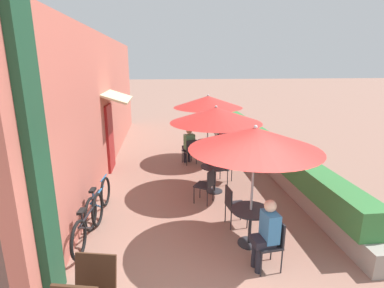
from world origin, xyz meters
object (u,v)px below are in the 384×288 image
(patio_table_mid, at_px, (215,174))
(bicycle_leaning, at_px, (89,223))
(cafe_chair_near_right, at_px, (233,203))
(patio_table_far, at_px, (207,147))
(cafe_chair_far_left, at_px, (224,144))
(seated_patron_far_right, at_px, (189,144))
(patio_umbrella_near, at_px, (255,139))
(patio_umbrella_far, at_px, (208,102))
(cafe_chair_mid_right, at_px, (221,165))
(cafe_chair_far_right, at_px, (190,150))
(cafe_chair_mid_left, at_px, (207,183))
(seated_patron_far_left, at_px, (225,140))
(bicycle_second, at_px, (98,201))
(cafe_chair_near_left, at_px, (272,240))
(coffee_cup_mid, at_px, (210,163))
(patio_table_near, at_px, (250,220))
(seated_patron_near_left, at_px, (266,232))
(patio_umbrella_mid, at_px, (216,115))

(patio_table_mid, relative_size, bicycle_leaning, 0.41)
(cafe_chair_near_right, relative_size, patio_table_far, 1.17)
(cafe_chair_far_left, xyz_separation_m, seated_patron_far_right, (-1.32, -0.53, 0.17))
(patio_umbrella_near, distance_m, patio_umbrella_far, 5.08)
(cafe_chair_mid_right, relative_size, cafe_chair_far_right, 1.00)
(cafe_chair_mid_left, relative_size, cafe_chair_far_right, 1.00)
(cafe_chair_far_left, bearing_deg, seated_patron_far_left, 90.00)
(cafe_chair_mid_right, xyz_separation_m, seated_patron_far_right, (-0.78, 1.77, 0.17))
(bicycle_leaning, bearing_deg, cafe_chair_mid_left, 33.91)
(cafe_chair_mid_left, height_order, patio_umbrella_far, patio_umbrella_far)
(cafe_chair_mid_left, relative_size, cafe_chair_mid_right, 1.00)
(cafe_chair_near_right, relative_size, bicycle_leaning, 0.48)
(seated_patron_far_left, xyz_separation_m, bicycle_second, (-3.71, -3.91, -0.32))
(cafe_chair_near_left, relative_size, cafe_chair_far_right, 1.00)
(patio_umbrella_near, xyz_separation_m, cafe_chair_near_left, (0.16, -0.70, -1.57))
(patio_umbrella_far, relative_size, bicycle_leaning, 1.29)
(cafe_chair_near_right, bearing_deg, patio_table_far, 171.55)
(patio_umbrella_near, height_order, cafe_chair_far_right, patio_umbrella_near)
(cafe_chair_far_left, bearing_deg, patio_umbrella_near, 63.29)
(cafe_chair_far_left, xyz_separation_m, seated_patron_far_left, (0.04, -0.10, 0.17))
(patio_table_mid, height_order, seated_patron_far_left, seated_patron_far_left)
(cafe_chair_far_right, bearing_deg, coffee_cup_mid, -101.82)
(patio_table_mid, relative_size, seated_patron_far_left, 0.59)
(cafe_chair_far_left, bearing_deg, bicycle_leaning, 33.09)
(patio_umbrella_far, relative_size, cafe_chair_far_right, 2.69)
(patio_table_near, xyz_separation_m, bicycle_second, (-3.06, 1.38, -0.15))
(patio_umbrella_near, height_order, seated_patron_near_left, patio_umbrella_near)
(coffee_cup_mid, xyz_separation_m, patio_umbrella_far, (0.31, 2.53, 1.32))
(patio_table_near, relative_size, coffee_cup_mid, 8.24)
(patio_table_far, relative_size, bicycle_second, 0.41)
(patio_table_near, distance_m, cafe_chair_far_right, 4.81)
(patio_umbrella_mid, height_order, bicycle_leaning, patio_umbrella_mid)
(patio_table_far, height_order, bicycle_leaning, bicycle_leaning)
(patio_table_far, height_order, bicycle_second, bicycle_second)
(cafe_chair_mid_left, bearing_deg, cafe_chair_near_left, -131.75)
(cafe_chair_mid_right, relative_size, cafe_chair_far_left, 1.00)
(coffee_cup_mid, distance_m, bicycle_leaning, 3.46)
(patio_umbrella_near, height_order, cafe_chair_mid_right, patio_umbrella_near)
(cafe_chair_near_right, bearing_deg, seated_patron_far_left, 163.26)
(bicycle_second, bearing_deg, patio_umbrella_near, -18.75)
(cafe_chair_near_left, bearing_deg, cafe_chair_mid_left, 9.19)
(coffee_cup_mid, xyz_separation_m, bicycle_second, (-2.72, -1.17, -0.40))
(coffee_cup_mid, relative_size, patio_umbrella_far, 0.04)
(cafe_chair_far_left, bearing_deg, cafe_chair_far_right, 6.14)
(coffee_cup_mid, relative_size, patio_table_far, 0.12)
(cafe_chair_mid_left, bearing_deg, patio_umbrella_far, 23.13)
(cafe_chair_near_left, relative_size, cafe_chair_near_right, 1.00)
(seated_patron_far_left, height_order, bicycle_leaning, seated_patron_far_left)
(cafe_chair_near_right, height_order, seated_patron_far_right, seated_patron_far_right)
(seated_patron_near_left, relative_size, seated_patron_far_left, 1.00)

